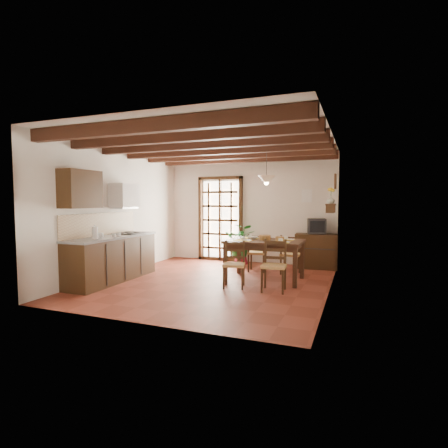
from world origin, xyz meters
The scene contains 25 objects.
ground_plane centered at (0.00, 0.00, 0.00)m, with size 5.00×5.00×0.00m, color maroon.
room_shell centered at (0.00, 0.00, 1.82)m, with size 4.52×5.02×2.81m.
ceiling_beams centered at (0.00, 0.00, 2.69)m, with size 4.50×4.34×0.20m.
french_door centered at (-0.80, 2.45, 1.18)m, with size 1.26×0.11×2.32m.
kitchen_counter centered at (-1.96, -0.60, 0.47)m, with size 0.64×2.25×1.38m.
upper_cabinet centered at (-2.08, -1.30, 1.85)m, with size 0.35×0.80×0.70m, color #321F0F.
range_hood centered at (-2.05, -0.05, 1.73)m, with size 0.38×0.60×0.54m.
counter_items centered at (-1.95, -0.51, 0.96)m, with size 0.50×1.43×0.25m.
dining_table centered at (0.93, 0.57, 0.72)m, with size 1.54×0.99×0.83m.
chair_near_left centered at (0.54, -0.21, 0.27)m, with size 0.48×0.47×0.87m.
chair_near_right centered at (1.31, -0.22, 0.29)m, with size 0.46×0.44×0.93m.
chair_far_left centered at (0.55, 1.36, 0.27)m, with size 0.44×0.42×0.87m.
chair_far_right centered at (1.32, 1.35, 0.28)m, with size 0.42×0.40×0.88m.
table_setting centered at (0.93, 0.57, 0.95)m, with size 1.12×0.74×0.10m.
table_bowl centered at (0.66, 0.63, 0.86)m, with size 0.22×0.22×0.05m, color white.
sideboard centered at (1.78, 2.23, 0.42)m, with size 0.98×0.44×0.83m, color #321F0F.
crt_tv centered at (1.78, 2.22, 1.02)m, with size 0.48×0.46×0.36m.
fuse_box centered at (1.50, 2.48, 1.75)m, with size 0.25×0.03×0.32m, color white.
plant_pot centered at (-0.10, 2.15, 0.11)m, with size 0.36×0.36×0.22m, color maroon.
potted_plant centered at (-0.10, 2.15, 0.57)m, with size 1.99×1.70×2.22m, color #144C19.
wall_shelf centered at (2.14, 1.60, 1.51)m, with size 0.20×0.42×0.20m.
shelf_vase centered at (2.14, 1.60, 1.65)m, with size 0.15×0.15×0.15m, color #B2BFB2.
shelf_flowers centered at (2.14, 1.60, 1.86)m, with size 0.14×0.14×0.36m.
framed_picture centered at (2.22, 1.60, 2.05)m, with size 0.03×0.32×0.32m.
pendant_lamp centered at (0.93, 0.67, 2.08)m, with size 0.36×0.36×0.84m.
Camera 1 is at (2.71, -6.36, 1.66)m, focal length 28.00 mm.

